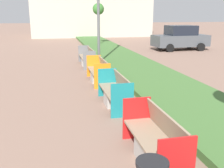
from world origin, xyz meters
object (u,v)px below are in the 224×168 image
(bench_orange_frame, at_px, (99,73))
(bench_grey_frame, at_px, (87,58))
(sapling_tree_far, at_px, (98,10))
(bench_red_frame, at_px, (154,143))
(parked_car_distant, at_px, (180,38))
(bench_teal_frame, at_px, (115,94))

(bench_orange_frame, bearing_deg, bench_grey_frame, 89.93)
(bench_grey_frame, height_order, sapling_tree_far, sapling_tree_far)
(bench_red_frame, bearing_deg, parked_car_distant, 61.71)
(bench_red_frame, distance_m, bench_teal_frame, 3.18)
(bench_orange_frame, xyz_separation_m, parked_car_distant, (7.81, 8.40, 0.54))
(bench_teal_frame, relative_size, parked_car_distant, 0.47)
(bench_teal_frame, relative_size, bench_orange_frame, 0.96)
(bench_orange_frame, height_order, sapling_tree_far, sapling_tree_far)
(bench_teal_frame, bearing_deg, bench_orange_frame, 89.98)
(bench_orange_frame, distance_m, bench_grey_frame, 3.64)
(bench_grey_frame, xyz_separation_m, sapling_tree_far, (2.12, 8.66, 2.67))
(bench_red_frame, height_order, bench_grey_frame, same)
(bench_orange_frame, bearing_deg, bench_teal_frame, -90.02)
(parked_car_distant, bearing_deg, bench_orange_frame, -135.47)
(bench_teal_frame, distance_m, parked_car_distant, 13.77)
(bench_orange_frame, relative_size, bench_grey_frame, 0.86)
(bench_red_frame, relative_size, bench_teal_frame, 0.98)
(bench_red_frame, height_order, parked_car_distant, parked_car_distant)
(sapling_tree_far, bearing_deg, parked_car_distant, -34.38)
(bench_orange_frame, height_order, bench_grey_frame, same)
(bench_teal_frame, bearing_deg, bench_red_frame, -90.01)
(bench_teal_frame, relative_size, sapling_tree_far, 0.56)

